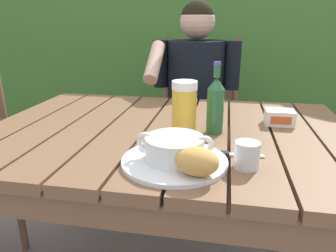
{
  "coord_description": "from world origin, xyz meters",
  "views": [
    {
      "loc": [
        0.2,
        -1.04,
        1.11
      ],
      "look_at": [
        0.04,
        -0.18,
        0.82
      ],
      "focal_mm": 33.4,
      "sensor_mm": 36.0,
      "label": 1
    }
  ],
  "objects_px": {
    "chair_near_diner": "(197,122)",
    "person_eating": "(194,94)",
    "serving_plate": "(174,161)",
    "water_glass_small": "(247,155)",
    "table_knife": "(228,154)",
    "beer_bottle": "(215,104)",
    "beer_glass": "(184,108)",
    "bread_roll": "(197,161)",
    "soup_bowl": "(175,148)",
    "butter_tub": "(279,117)"
  },
  "relations": [
    {
      "from": "chair_near_diner",
      "to": "person_eating",
      "type": "distance_m",
      "value": 0.3
    },
    {
      "from": "bread_roll",
      "to": "chair_near_diner",
      "type": "bearing_deg",
      "value": 95.04
    },
    {
      "from": "water_glass_small",
      "to": "table_knife",
      "type": "xyz_separation_m",
      "value": [
        -0.05,
        0.07,
        -0.03
      ]
    },
    {
      "from": "serving_plate",
      "to": "butter_tub",
      "type": "xyz_separation_m",
      "value": [
        0.33,
        0.4,
        0.02
      ]
    },
    {
      "from": "bread_roll",
      "to": "water_glass_small",
      "type": "height_order",
      "value": "bread_roll"
    },
    {
      "from": "chair_near_diner",
      "to": "person_eating",
      "type": "height_order",
      "value": "person_eating"
    },
    {
      "from": "chair_near_diner",
      "to": "beer_bottle",
      "type": "relative_size",
      "value": 4.23
    },
    {
      "from": "table_knife",
      "to": "chair_near_diner",
      "type": "bearing_deg",
      "value": 99.58
    },
    {
      "from": "beer_bottle",
      "to": "table_knife",
      "type": "relative_size",
      "value": 1.44
    },
    {
      "from": "serving_plate",
      "to": "bread_roll",
      "type": "relative_size",
      "value": 2.35
    },
    {
      "from": "soup_bowl",
      "to": "chair_near_diner",
      "type": "bearing_deg",
      "value": 92.17
    },
    {
      "from": "chair_near_diner",
      "to": "table_knife",
      "type": "relative_size",
      "value": 6.09
    },
    {
      "from": "chair_near_diner",
      "to": "soup_bowl",
      "type": "relative_size",
      "value": 4.91
    },
    {
      "from": "butter_tub",
      "to": "table_knife",
      "type": "height_order",
      "value": "butter_tub"
    },
    {
      "from": "chair_near_diner",
      "to": "serving_plate",
      "type": "xyz_separation_m",
      "value": [
        0.04,
        -1.18,
        0.27
      ]
    },
    {
      "from": "water_glass_small",
      "to": "soup_bowl",
      "type": "bearing_deg",
      "value": -177.6
    },
    {
      "from": "person_eating",
      "to": "serving_plate",
      "type": "height_order",
      "value": "person_eating"
    },
    {
      "from": "soup_bowl",
      "to": "beer_bottle",
      "type": "xyz_separation_m",
      "value": [
        0.09,
        0.26,
        0.05
      ]
    },
    {
      "from": "beer_glass",
      "to": "water_glass_small",
      "type": "height_order",
      "value": "beer_glass"
    },
    {
      "from": "beer_bottle",
      "to": "water_glass_small",
      "type": "bearing_deg",
      "value": -69.79
    },
    {
      "from": "beer_glass",
      "to": "table_knife",
      "type": "relative_size",
      "value": 1.08
    },
    {
      "from": "serving_plate",
      "to": "water_glass_small",
      "type": "relative_size",
      "value": 4.04
    },
    {
      "from": "chair_near_diner",
      "to": "table_knife",
      "type": "distance_m",
      "value": 1.15
    },
    {
      "from": "serving_plate",
      "to": "butter_tub",
      "type": "distance_m",
      "value": 0.51
    },
    {
      "from": "person_eating",
      "to": "table_knife",
      "type": "height_order",
      "value": "person_eating"
    },
    {
      "from": "serving_plate",
      "to": "beer_bottle",
      "type": "xyz_separation_m",
      "value": [
        0.09,
        0.26,
        0.09
      ]
    },
    {
      "from": "bread_roll",
      "to": "beer_bottle",
      "type": "bearing_deg",
      "value": 85.32
    },
    {
      "from": "serving_plate",
      "to": "table_knife",
      "type": "height_order",
      "value": "serving_plate"
    },
    {
      "from": "beer_glass",
      "to": "butter_tub",
      "type": "height_order",
      "value": "beer_glass"
    },
    {
      "from": "butter_tub",
      "to": "beer_glass",
      "type": "bearing_deg",
      "value": -152.65
    },
    {
      "from": "water_glass_small",
      "to": "table_knife",
      "type": "height_order",
      "value": "water_glass_small"
    },
    {
      "from": "soup_bowl",
      "to": "butter_tub",
      "type": "height_order",
      "value": "soup_bowl"
    },
    {
      "from": "chair_near_diner",
      "to": "beer_bottle",
      "type": "xyz_separation_m",
      "value": [
        0.14,
        -0.92,
        0.36
      ]
    },
    {
      "from": "beer_bottle",
      "to": "serving_plate",
      "type": "bearing_deg",
      "value": -109.72
    },
    {
      "from": "chair_near_diner",
      "to": "water_glass_small",
      "type": "xyz_separation_m",
      "value": [
        0.23,
        -1.17,
        0.29
      ]
    },
    {
      "from": "chair_near_diner",
      "to": "beer_bottle",
      "type": "bearing_deg",
      "value": -81.4
    },
    {
      "from": "chair_near_diner",
      "to": "person_eating",
      "type": "relative_size",
      "value": 0.83
    },
    {
      "from": "beer_glass",
      "to": "chair_near_diner",
      "type": "bearing_deg",
      "value": 92.35
    },
    {
      "from": "chair_near_diner",
      "to": "water_glass_small",
      "type": "relative_size",
      "value": 14.41
    },
    {
      "from": "chair_near_diner",
      "to": "water_glass_small",
      "type": "height_order",
      "value": "chair_near_diner"
    },
    {
      "from": "chair_near_diner",
      "to": "bread_roll",
      "type": "relative_size",
      "value": 8.36
    },
    {
      "from": "table_knife",
      "to": "butter_tub",
      "type": "bearing_deg",
      "value": 60.1
    },
    {
      "from": "water_glass_small",
      "to": "serving_plate",
      "type": "bearing_deg",
      "value": -177.6
    },
    {
      "from": "beer_bottle",
      "to": "butter_tub",
      "type": "height_order",
      "value": "beer_bottle"
    },
    {
      "from": "beer_glass",
      "to": "water_glass_small",
      "type": "bearing_deg",
      "value": -48.53
    },
    {
      "from": "butter_tub",
      "to": "water_glass_small",
      "type": "bearing_deg",
      "value": -109.41
    },
    {
      "from": "chair_near_diner",
      "to": "bread_roll",
      "type": "bearing_deg",
      "value": -84.96
    },
    {
      "from": "bread_roll",
      "to": "water_glass_small",
      "type": "distance_m",
      "value": 0.15
    },
    {
      "from": "beer_bottle",
      "to": "table_knife",
      "type": "bearing_deg",
      "value": -75.6
    },
    {
      "from": "person_eating",
      "to": "water_glass_small",
      "type": "relative_size",
      "value": 17.27
    }
  ]
}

